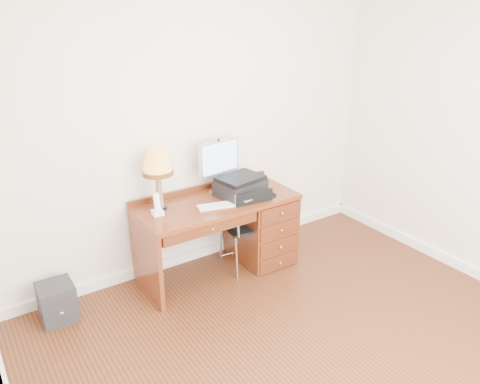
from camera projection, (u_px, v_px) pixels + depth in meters
ground at (315, 354)px, 3.51m from camera, size 4.00×4.00×0.00m
room_shell at (265, 306)px, 3.98m from camera, size 4.00×4.00×4.00m
desk at (246, 225)px, 4.60m from camera, size 1.50×0.67×0.75m
monitor at (219, 160)px, 4.37m from camera, size 0.44×0.17×0.51m
keyboard at (221, 205)px, 4.19m from camera, size 0.44×0.22×0.02m
mouse_pad at (266, 194)px, 4.41m from camera, size 0.20×0.20×0.04m
printer at (240, 186)px, 4.39m from camera, size 0.47×0.40×0.19m
leg_lamp at (157, 166)px, 3.97m from camera, size 0.27×0.27×0.55m
phone at (157, 209)px, 4.00m from camera, size 0.10×0.10×0.20m
pen_cup at (237, 186)px, 4.50m from camera, size 0.08×0.08×0.10m
chair at (248, 220)px, 4.43m from camera, size 0.45×0.45×0.86m
equipment_box at (57, 302)px, 3.84m from camera, size 0.28×0.28×0.32m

